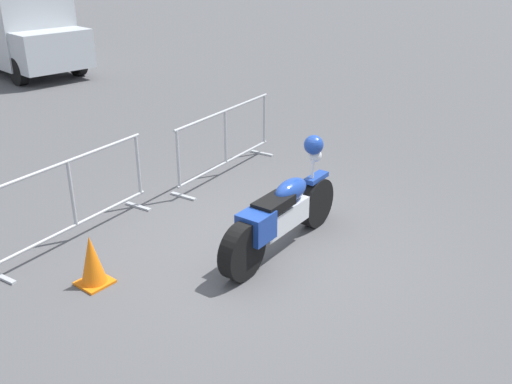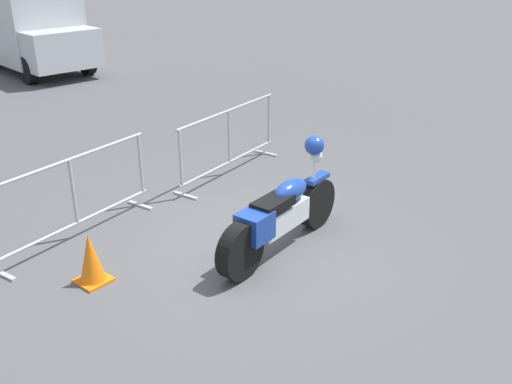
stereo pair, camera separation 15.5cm
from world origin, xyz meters
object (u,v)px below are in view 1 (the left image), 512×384
at_px(motorcycle, 282,213).
at_px(delivery_van, 13,26).
at_px(crowd_barrier_far, 226,141).
at_px(crowd_barrier_near, 73,199).
at_px(traffic_cone, 92,261).

height_order(motorcycle, delivery_van, delivery_van).
height_order(motorcycle, crowd_barrier_far, motorcycle).
bearing_deg(motorcycle, delivery_van, 69.97).
distance_m(motorcycle, delivery_van, 12.79).
height_order(crowd_barrier_near, traffic_cone, crowd_barrier_near).
relative_size(motorcycle, traffic_cone, 3.83).
height_order(crowd_barrier_far, traffic_cone, crowd_barrier_far).
distance_m(motorcycle, traffic_cone, 2.24).
height_order(motorcycle, crowd_barrier_near, motorcycle).
bearing_deg(traffic_cone, delivery_van, 63.11).
relative_size(crowd_barrier_far, traffic_cone, 4.12).
xyz_separation_m(crowd_barrier_near, crowd_barrier_far, (2.84, 0.00, 0.00)).
bearing_deg(motorcycle, crowd_barrier_near, 120.06).
bearing_deg(crowd_barrier_far, traffic_cone, -163.00).
relative_size(crowd_barrier_far, delivery_van, 0.47).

